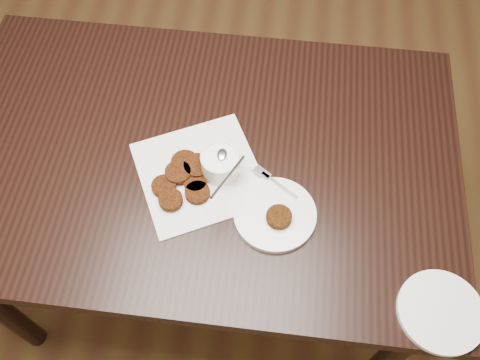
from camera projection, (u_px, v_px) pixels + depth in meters
The scene contains 7 objects.
floor at pixel (206, 310), 1.82m from camera, with size 4.00×4.00×0.00m, color #533A1C.
table at pixel (207, 221), 1.58m from camera, with size 1.27×0.82×0.75m, color black.
napkin at pixel (200, 173), 1.22m from camera, with size 0.27×0.27×0.00m, color white.
sauce_ramekin at pixel (220, 156), 1.17m from camera, with size 0.12×0.12×0.13m, color white, non-canonical shape.
patty_cluster at pixel (185, 180), 1.20m from camera, with size 0.21×0.21×0.02m, color #5D260C, non-canonical shape.
plate_with_patty at pixel (275, 213), 1.16m from camera, with size 0.19×0.19×0.03m, color white, non-canonical shape.
plate_empty at pixel (441, 312), 1.05m from camera, with size 0.18×0.18×0.01m, color white.
Camera 1 is at (0.18, -0.51, 1.80)m, focal length 38.73 mm.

